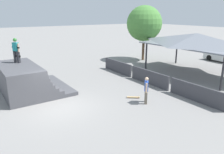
% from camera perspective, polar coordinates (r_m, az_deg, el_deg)
% --- Properties ---
extents(ground_plane, '(160.00, 160.00, 0.00)m').
position_cam_1_polar(ground_plane, '(12.98, -13.45, -7.79)').
color(ground_plane, gray).
extents(quarter_pipe_ramp, '(4.90, 4.17, 1.93)m').
position_cam_1_polar(quarter_pipe_ramp, '(15.80, -21.70, -0.83)').
color(quarter_pipe_ramp, '#4C4C51').
rests_on(quarter_pipe_ramp, ground).
extents(skater_on_deck, '(0.71, 0.45, 1.68)m').
position_cam_1_polar(skater_on_deck, '(16.27, -23.82, 6.79)').
color(skater_on_deck, '#2D2D33').
rests_on(skater_on_deck, quarter_pipe_ramp).
extents(skateboard_on_deck, '(0.81, 0.28, 0.09)m').
position_cam_1_polar(skateboard_on_deck, '(17.07, -23.66, 4.09)').
color(skateboard_on_deck, blue).
rests_on(skateboard_on_deck, quarter_pipe_ramp).
extents(bystander_walking, '(0.55, 0.51, 1.61)m').
position_cam_1_polar(bystander_walking, '(13.12, 8.93, -3.05)').
color(bystander_walking, '#6B6051').
rests_on(bystander_walking, ground).
extents(skateboard_on_ground, '(0.66, 0.77, 0.09)m').
position_cam_1_polar(skateboard_on_ground, '(14.06, 5.72, -5.22)').
color(skateboard_on_ground, red).
rests_on(skateboard_on_ground, ground).
extents(barrier_fence, '(12.13, 0.12, 1.05)m').
position_cam_1_polar(barrier_fence, '(16.80, 9.66, -0.08)').
color(barrier_fence, '#3D3D42').
rests_on(barrier_fence, ground).
extents(pavilion_shelter, '(8.96, 5.15, 3.58)m').
position_cam_1_polar(pavilion_shelter, '(20.23, 21.26, 9.06)').
color(pavilion_shelter, '#2D2D33').
rests_on(pavilion_shelter, ground).
extents(tree_beside_pavilion, '(3.91, 3.91, 6.07)m').
position_cam_1_polar(tree_beside_pavilion, '(25.13, 8.42, 13.65)').
color(tree_beside_pavilion, brown).
rests_on(tree_beside_pavilion, ground).
extents(parked_car_white, '(4.29, 1.95, 1.27)m').
position_cam_1_polar(parked_car_white, '(27.21, 27.22, 4.79)').
color(parked_car_white, silver).
rests_on(parked_car_white, ground).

